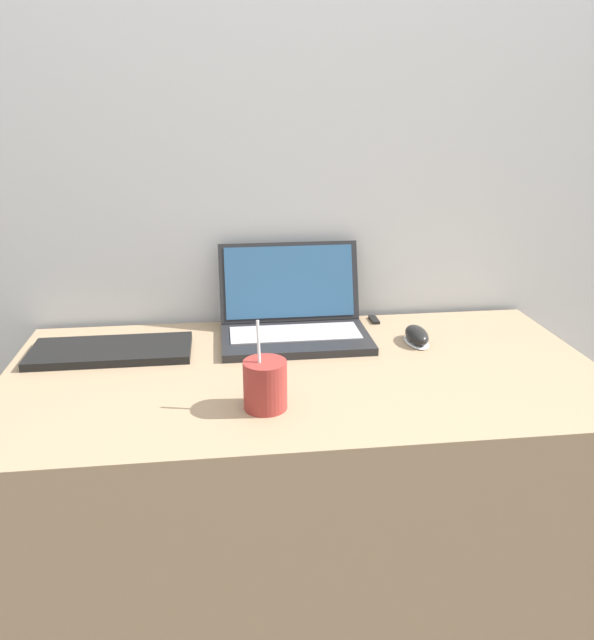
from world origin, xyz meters
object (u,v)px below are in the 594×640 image
laptop (292,318)px  usb_stick (374,320)px  computer_mouse (417,336)px  external_keyboard (111,351)px  drink_cup (265,384)px

laptop → usb_stick: bearing=19.7°
computer_mouse → external_keyboard: bearing=178.8°
computer_mouse → external_keyboard: (-0.77, 0.02, -0.01)m
usb_stick → computer_mouse: bearing=-69.0°
laptop → drink_cup: laptop is taller
external_keyboard → usb_stick: (0.70, 0.16, -0.01)m
computer_mouse → external_keyboard: computer_mouse is taller
laptop → computer_mouse: size_ratio=3.36×
drink_cup → usb_stick: size_ratio=3.11×
computer_mouse → usb_stick: size_ratio=1.89×
drink_cup → external_keyboard: bearing=137.2°
drink_cup → computer_mouse: 0.52m
laptop → drink_cup: (-0.10, -0.40, 0.00)m
computer_mouse → external_keyboard: 0.77m
drink_cup → computer_mouse: drink_cup is taller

